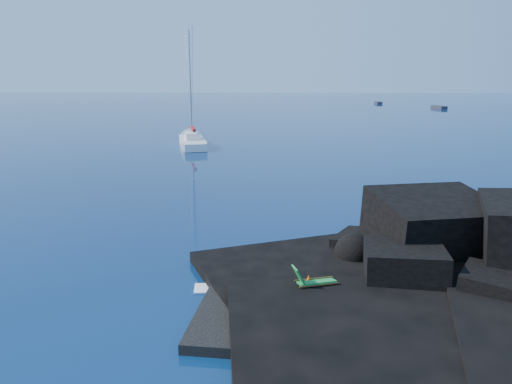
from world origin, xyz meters
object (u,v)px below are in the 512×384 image
Objects in this scene: deck_chair at (317,277)px; marker_cone at (308,282)px; sunbather at (278,285)px; sailboat at (192,146)px; distant_boat_a at (378,104)px; distant_boat_b at (439,109)px.

deck_chair reaches higher than marker_cone.
sailboat is at bearing 82.58° from sunbather.
marker_cone is 0.12× the size of distant_boat_a.
sunbather is (-1.46, 0.12, -0.39)m from deck_chair.
sunbather is 111.10m from distant_boat_b.
deck_chair is 0.44m from marker_cone.
marker_cone is (10.39, -39.88, 0.63)m from sailboat.
distant_boat_b is at bearing -59.77° from distant_boat_a.
distant_boat_b is (38.77, 103.69, -0.91)m from deck_chair.
distant_boat_a is at bearing 60.98° from deck_chair.
deck_chair is 125.38m from distant_boat_a.
distant_boat_b is at bearing 53.52° from deck_chair.
deck_chair reaches higher than distant_boat_a.
deck_chair is at bearing -102.41° from distant_boat_a.
sailboat is 41.21m from marker_cone.
marker_cone reaches higher than distant_boat_a.
sailboat is 8.09× the size of deck_chair.
distant_boat_a is (28.28, 122.15, -0.91)m from deck_chair.
deck_chair is 0.36× the size of distant_boat_a.
sailboat is 8.15× the size of sunbather.
marker_cone is at bearing -102.56° from distant_boat_a.
distant_boat_a is 21.23m from distant_boat_b.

